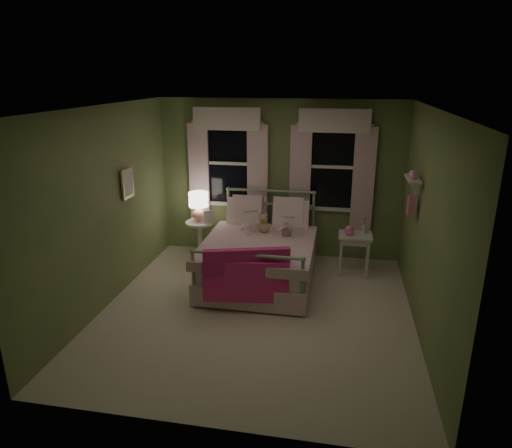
% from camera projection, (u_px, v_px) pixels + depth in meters
% --- Properties ---
extents(room_shell, '(4.20, 4.20, 4.20)m').
position_uv_depth(room_shell, '(256.00, 217.00, 5.56)').
color(room_shell, silver).
rests_on(room_shell, ground).
extents(bed, '(1.58, 2.04, 1.18)m').
position_uv_depth(bed, '(260.00, 256.00, 6.78)').
color(bed, white).
rests_on(bed, ground).
extents(pink_throw, '(1.09, 0.40, 0.71)m').
position_uv_depth(pink_throw, '(246.00, 270.00, 5.76)').
color(pink_throw, '#CE2876').
rests_on(pink_throw, bed).
extents(child_left, '(0.30, 0.23, 0.73)m').
position_uv_depth(child_left, '(247.00, 212.00, 7.05)').
color(child_left, '#F7D1DD').
rests_on(child_left, bed).
extents(child_right, '(0.38, 0.33, 0.67)m').
position_uv_depth(child_right, '(283.00, 215.00, 6.97)').
color(child_right, '#F7D1DD').
rests_on(child_right, bed).
extents(book_left, '(0.22, 0.17, 0.26)m').
position_uv_depth(book_left, '(244.00, 215.00, 6.81)').
color(book_left, beige).
rests_on(book_left, child_left).
extents(book_right, '(0.20, 0.12, 0.26)m').
position_uv_depth(book_right, '(281.00, 219.00, 6.73)').
color(book_right, beige).
rests_on(book_right, child_right).
extents(teddy_bear, '(0.23, 0.19, 0.31)m').
position_uv_depth(teddy_bear, '(263.00, 225.00, 6.90)').
color(teddy_bear, tan).
rests_on(teddy_bear, bed).
extents(nightstand_left, '(0.46, 0.46, 0.65)m').
position_uv_depth(nightstand_left, '(200.00, 235.00, 7.57)').
color(nightstand_left, white).
rests_on(nightstand_left, ground).
extents(table_lamp, '(0.32, 0.32, 0.48)m').
position_uv_depth(table_lamp, '(199.00, 204.00, 7.40)').
color(table_lamp, '#F4A690').
rests_on(table_lamp, nightstand_left).
extents(book_nightstand, '(0.19, 0.24, 0.02)m').
position_uv_depth(book_nightstand, '(204.00, 223.00, 7.40)').
color(book_nightstand, beige).
rests_on(book_nightstand, nightstand_left).
extents(nightstand_right, '(0.50, 0.40, 0.64)m').
position_uv_depth(nightstand_right, '(355.00, 240.00, 6.94)').
color(nightstand_right, white).
rests_on(nightstand_right, ground).
extents(pink_toy, '(0.14, 0.19, 0.14)m').
position_uv_depth(pink_toy, '(349.00, 230.00, 6.90)').
color(pink_toy, pink).
rests_on(pink_toy, nightstand_right).
extents(bud_vase, '(0.06, 0.06, 0.28)m').
position_uv_depth(bud_vase, '(364.00, 225.00, 6.89)').
color(bud_vase, white).
rests_on(bud_vase, nightstand_right).
extents(window_left, '(1.34, 0.13, 1.96)m').
position_uv_depth(window_left, '(228.00, 159.00, 7.51)').
color(window_left, black).
rests_on(window_left, room_shell).
extents(window_right, '(1.34, 0.13, 1.96)m').
position_uv_depth(window_right, '(332.00, 163.00, 7.21)').
color(window_right, black).
rests_on(window_right, room_shell).
extents(wall_shelf, '(0.15, 0.50, 0.60)m').
position_uv_depth(wall_shelf, '(412.00, 192.00, 5.82)').
color(wall_shelf, white).
rests_on(wall_shelf, room_shell).
extents(framed_picture, '(0.03, 0.32, 0.42)m').
position_uv_depth(framed_picture, '(128.00, 183.00, 6.40)').
color(framed_picture, beige).
rests_on(framed_picture, room_shell).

